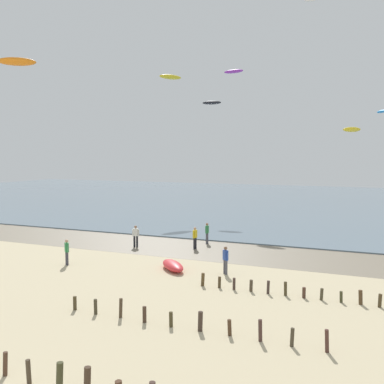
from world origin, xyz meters
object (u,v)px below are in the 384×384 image
(person_by_waterline, at_px, (67,251))
(kite_aloft_5, at_px, (234,71))
(kite_aloft_7, at_px, (352,130))
(person_nearest_camera, at_px, (136,235))
(kite_aloft_10, at_px, (382,111))
(person_mid_beach, at_px, (195,237))
(kite_aloft_3, at_px, (17,62))
(kite_aloft_4, at_px, (212,103))
(person_left_flank, at_px, (225,259))
(person_far_down_beach, at_px, (207,233))
(grounded_kite, at_px, (173,266))
(kite_aloft_1, at_px, (170,77))

(person_by_waterline, xyz_separation_m, kite_aloft_5, (2.94, 26.74, 15.95))
(kite_aloft_5, xyz_separation_m, kite_aloft_7, (13.85, -13.09, -7.62))
(person_nearest_camera, relative_size, kite_aloft_10, 0.81)
(person_mid_beach, xyz_separation_m, kite_aloft_3, (-16.21, -1.14, 14.38))
(person_nearest_camera, distance_m, person_mid_beach, 4.74)
(person_mid_beach, bearing_deg, person_by_waterline, -126.64)
(kite_aloft_4, bearing_deg, person_left_flank, 109.73)
(kite_aloft_10, bearing_deg, kite_aloft_7, -34.15)
(person_far_down_beach, xyz_separation_m, grounded_kite, (1.02, -8.72, -0.64))
(person_mid_beach, xyz_separation_m, person_left_flank, (4.51, -6.02, 0.00))
(person_by_waterline, xyz_separation_m, kite_aloft_4, (-0.43, 28.61, 12.73))
(kite_aloft_1, xyz_separation_m, kite_aloft_3, (-3.77, -22.80, -2.01))
(person_far_down_beach, distance_m, kite_aloft_10, 26.15)
(grounded_kite, height_order, kite_aloft_5, kite_aloft_5)
(person_by_waterline, height_order, grounded_kite, person_by_waterline)
(kite_aloft_4, height_order, kite_aloft_5, kite_aloft_5)
(kite_aloft_4, bearing_deg, person_far_down_beach, 106.97)
(grounded_kite, bearing_deg, kite_aloft_4, -28.10)
(person_left_flank, height_order, grounded_kite, person_left_flank)
(kite_aloft_5, bearing_deg, person_mid_beach, 109.62)
(person_left_flank, bearing_deg, kite_aloft_7, 61.47)
(kite_aloft_5, bearing_deg, person_by_waterline, 94.39)
(person_left_flank, bearing_deg, kite_aloft_1, 121.46)
(person_far_down_beach, xyz_separation_m, kite_aloft_7, (10.78, 3.38, 8.33))
(person_nearest_camera, height_order, kite_aloft_1, kite_aloft_1)
(person_far_down_beach, xyz_separation_m, kite_aloft_10, (12.93, 19.83, 11.10))
(person_by_waterline, bearing_deg, person_mid_beach, 53.36)
(person_mid_beach, xyz_separation_m, kite_aloft_4, (-6.33, 20.67, 12.73))
(grounded_kite, xyz_separation_m, kite_aloft_3, (-17.33, 5.26, 15.02))
(person_mid_beach, relative_size, kite_aloft_10, 0.81)
(grounded_kite, bearing_deg, kite_aloft_3, 29.63)
(person_far_down_beach, relative_size, kite_aloft_4, 0.71)
(kite_aloft_4, bearing_deg, kite_aloft_10, -177.97)
(kite_aloft_1, bearing_deg, kite_aloft_3, 22.70)
(person_by_waterline, distance_m, kite_aloft_3, 18.95)
(person_by_waterline, xyz_separation_m, person_far_down_beach, (6.01, 10.26, 0.00))
(kite_aloft_1, relative_size, kite_aloft_4, 1.35)
(kite_aloft_4, relative_size, kite_aloft_5, 0.97)
(person_nearest_camera, bearing_deg, grounded_kite, -42.59)
(kite_aloft_3, xyz_separation_m, kite_aloft_4, (9.88, 21.81, -1.66))
(kite_aloft_5, bearing_deg, person_left_flank, 117.42)
(person_by_waterline, height_order, kite_aloft_10, kite_aloft_10)
(kite_aloft_3, relative_size, kite_aloft_4, 1.34)
(grounded_kite, relative_size, kite_aloft_1, 0.87)
(person_nearest_camera, distance_m, kite_aloft_3, 18.47)
(person_far_down_beach, height_order, kite_aloft_4, kite_aloft_4)
(person_by_waterline, bearing_deg, kite_aloft_7, 39.10)
(person_far_down_beach, distance_m, kite_aloft_3, 22.03)
(person_by_waterline, relative_size, kite_aloft_1, 0.53)
(person_nearest_camera, bearing_deg, kite_aloft_5, 85.27)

